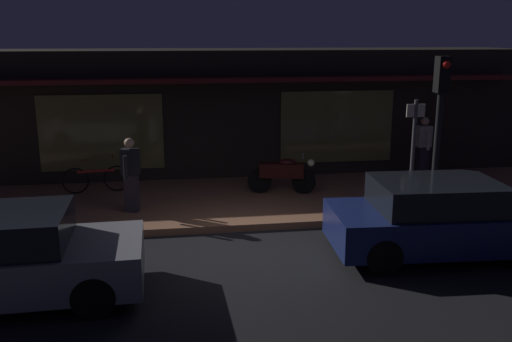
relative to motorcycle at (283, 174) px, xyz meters
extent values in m
plane|color=black|center=(-1.33, -3.26, -0.65)|extent=(60.00, 60.00, 0.00)
cube|color=brown|center=(-1.33, -0.26, -0.57)|extent=(18.00, 4.00, 0.15)
cube|color=black|center=(-1.33, 3.14, 1.15)|extent=(18.00, 2.80, 3.60)
cube|color=brown|center=(-4.53, 1.72, 0.85)|extent=(3.20, 0.04, 2.00)
cube|color=brown|center=(1.87, 1.72, 0.85)|extent=(3.20, 0.04, 2.00)
cube|color=#591919|center=(-1.33, 1.49, 2.20)|extent=(16.20, 0.50, 0.12)
cylinder|color=black|center=(-0.57, 0.13, -0.20)|extent=(0.61, 0.25, 0.60)
cylinder|color=black|center=(0.50, -0.11, -0.20)|extent=(0.61, 0.25, 0.60)
cube|color=black|center=(-0.03, 0.01, 0.08)|extent=(1.13, 0.51, 0.36)
ellipsoid|color=black|center=(0.11, -0.02, 0.28)|extent=(0.48, 0.33, 0.20)
sphere|color=#F9EDB7|center=(0.67, -0.15, 0.28)|extent=(0.18, 0.18, 0.18)
cylinder|color=gray|center=(0.47, -0.10, 0.45)|extent=(0.15, 0.54, 0.03)
torus|color=black|center=(-5.10, 0.70, -0.17)|extent=(0.66, 0.11, 0.66)
torus|color=black|center=(-4.11, 0.81, -0.17)|extent=(0.66, 0.11, 0.66)
cube|color=#A51E1E|center=(-4.61, 0.76, 0.05)|extent=(0.90, 0.14, 0.06)
cube|color=brown|center=(-4.85, 0.73, 0.32)|extent=(0.21, 0.10, 0.06)
cylinder|color=#A51E1E|center=(-4.19, 0.80, 0.40)|extent=(0.07, 0.42, 0.02)
cube|color=#28232D|center=(-3.62, -0.97, -0.07)|extent=(0.33, 0.28, 0.85)
cube|color=black|center=(-3.62, -0.97, 0.64)|extent=(0.43, 0.33, 0.58)
sphere|color=tan|center=(-3.62, -0.97, 1.06)|extent=(0.22, 0.22, 0.22)
cylinder|color=black|center=(-3.71, -1.22, 0.57)|extent=(0.11, 0.11, 0.52)
cylinder|color=black|center=(-3.54, -0.73, 0.57)|extent=(0.11, 0.11, 0.52)
cube|color=#28232D|center=(4.15, 1.02, -0.07)|extent=(0.29, 0.21, 0.85)
cube|color=#B2AD9E|center=(4.15, 1.02, 0.64)|extent=(0.39, 0.24, 0.58)
sphere|color=tan|center=(4.15, 1.02, 1.06)|extent=(0.22, 0.22, 0.22)
cylinder|color=#B2AD9E|center=(4.16, 0.76, 0.57)|extent=(0.09, 0.09, 0.52)
cylinder|color=#B2AD9E|center=(4.14, 1.28, 0.57)|extent=(0.09, 0.09, 0.52)
cylinder|color=#47474C|center=(2.89, -1.06, 0.70)|extent=(0.09, 0.09, 2.40)
cube|color=beige|center=(2.89, -1.06, 1.65)|extent=(0.44, 0.03, 0.30)
cylinder|color=black|center=(2.54, -2.89, 1.15)|extent=(0.12, 0.12, 3.60)
cube|color=black|center=(2.54, -2.89, 2.60)|extent=(0.24, 0.24, 0.70)
sphere|color=red|center=(2.54, -3.02, 2.80)|extent=(0.16, 0.16, 0.16)
cylinder|color=black|center=(-3.93, -3.94, -0.33)|extent=(0.65, 0.24, 0.64)
cylinder|color=black|center=(-3.89, -5.50, -0.33)|extent=(0.65, 0.24, 0.64)
cube|color=slate|center=(-5.26, -4.75, -0.10)|extent=(4.15, 1.87, 0.68)
cylinder|color=black|center=(3.59, -3.29, -0.33)|extent=(0.65, 0.25, 0.64)
cylinder|color=black|center=(0.89, -3.14, -0.33)|extent=(0.65, 0.25, 0.64)
cylinder|color=black|center=(0.81, -4.70, -0.33)|extent=(0.65, 0.25, 0.64)
cube|color=#141E4C|center=(2.20, -3.99, -0.10)|extent=(4.19, 1.98, 0.68)
cube|color=black|center=(2.05, -3.99, 0.45)|extent=(2.28, 1.72, 0.64)
camera|label=1|loc=(-2.67, -13.10, 3.34)|focal=38.90mm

